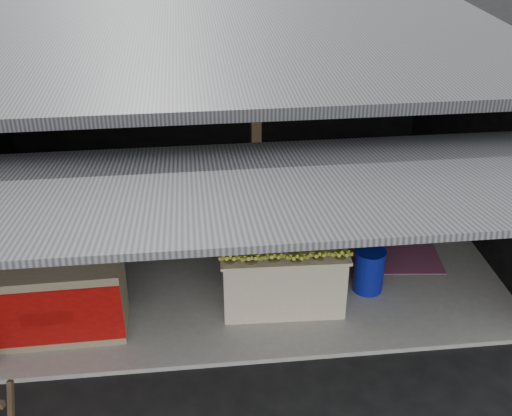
{
  "coord_description": "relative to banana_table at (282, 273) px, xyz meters",
  "views": [
    {
      "loc": [
        -0.5,
        -5.28,
        4.99
      ],
      "look_at": [
        0.26,
        1.56,
        1.1
      ],
      "focal_mm": 45.0,
      "sensor_mm": 36.0,
      "label": 1
    }
  ],
  "objects": [
    {
      "name": "ground",
      "position": [
        -0.52,
        -1.03,
        -0.47
      ],
      "size": [
        80.0,
        80.0,
        0.0
      ],
      "primitive_type": "plane",
      "color": "black",
      "rests_on": "ground"
    },
    {
      "name": "concrete_slab",
      "position": [
        -0.52,
        1.47,
        -0.44
      ],
      "size": [
        7.0,
        5.0,
        0.06
      ],
      "primitive_type": "cube",
      "color": "gray",
      "rests_on": "ground"
    },
    {
      "name": "shophouse",
      "position": [
        -0.52,
        1.78,
        1.63
      ],
      "size": [
        7.4,
        7.29,
        3.02
      ],
      "color": "black",
      "rests_on": "ground"
    },
    {
      "name": "banana_table",
      "position": [
        0.0,
        0.0,
        0.0
      ],
      "size": [
        1.53,
        0.98,
        0.82
      ],
      "rotation": [
        0.0,
        0.0,
        -0.04
      ],
      "color": "silver",
      "rests_on": "concrete_slab"
    },
    {
      "name": "banana_pile",
      "position": [
        0.0,
        0.0,
        0.49
      ],
      "size": [
        1.41,
        0.88,
        0.16
      ],
      "primitive_type": null,
      "rotation": [
        0.0,
        0.0,
        -0.04
      ],
      "color": "gold",
      "rests_on": "banana_table"
    },
    {
      "name": "white_crate",
      "position": [
        -0.0,
        0.77,
        0.11
      ],
      "size": [
        0.96,
        0.66,
        1.06
      ],
      "rotation": [
        0.0,
        0.0,
        -0.01
      ],
      "color": "white",
      "rests_on": "concrete_slab"
    },
    {
      "name": "neighbor_stall",
      "position": [
        -2.69,
        -0.26,
        0.09
      ],
      "size": [
        1.65,
        0.76,
        1.69
      ],
      "rotation": [
        0.0,
        0.0,
        0.02
      ],
      "color": "#998466",
      "rests_on": "concrete_slab"
    },
    {
      "name": "water_barrel",
      "position": [
        1.12,
        0.1,
        -0.14
      ],
      "size": [
        0.37,
        0.37,
        0.55
      ],
      "primitive_type": "cylinder",
      "color": "#0C178D",
      "rests_on": "concrete_slab"
    },
    {
      "name": "plastic_chair",
      "position": [
        1.53,
        1.74,
        0.14
      ],
      "size": [
        0.52,
        0.52,
        0.94
      ],
      "rotation": [
        0.0,
        0.0,
        -0.18
      ],
      "color": "#0A163B",
      "rests_on": "concrete_slab"
    },
    {
      "name": "magenta_rug",
      "position": [
        1.56,
        0.87,
        -0.41
      ],
      "size": [
        1.6,
        1.16,
        0.01
      ],
      "primitive_type": "cube",
      "rotation": [
        0.0,
        0.0,
        -0.11
      ],
      "color": "maroon",
      "rests_on": "concrete_slab"
    },
    {
      "name": "picture_frames",
      "position": [
        -0.69,
        3.86,
        1.46
      ],
      "size": [
        1.62,
        0.04,
        0.46
      ],
      "color": "black",
      "rests_on": "shophouse"
    }
  ]
}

